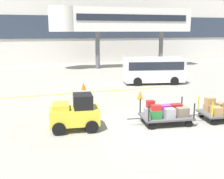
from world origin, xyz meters
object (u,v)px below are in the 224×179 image
at_px(safety_cone_near, 84,86).
at_px(safety_cone_far, 140,95).
at_px(baggage_tug, 75,113).
at_px(shuttle_van, 154,68).
at_px(baggage_cart_lead, 166,113).

bearing_deg(safety_cone_near, safety_cone_far, -51.43).
distance_m(baggage_tug, safety_cone_near, 8.29).
bearing_deg(shuttle_van, baggage_cart_lead, -110.52).
bearing_deg(baggage_cart_lead, safety_cone_near, 106.09).
relative_size(baggage_cart_lead, safety_cone_near, 5.54).
distance_m(shuttle_van, safety_cone_far, 5.64).
relative_size(safety_cone_near, safety_cone_far, 1.00).
distance_m(safety_cone_near, safety_cone_far, 4.77).
bearing_deg(safety_cone_far, shuttle_van, 57.73).
height_order(baggage_tug, safety_cone_near, baggage_tug).
distance_m(shuttle_van, safety_cone_near, 6.10).
bearing_deg(baggage_tug, shuttle_van, 49.82).
bearing_deg(baggage_cart_lead, shuttle_van, 69.48).
xyz_separation_m(baggage_tug, safety_cone_far, (4.69, 4.36, -0.48)).
height_order(baggage_cart_lead, safety_cone_far, baggage_cart_lead).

